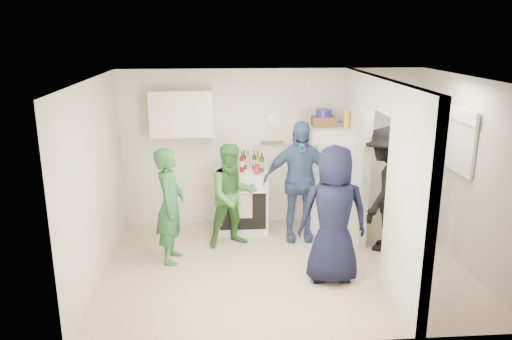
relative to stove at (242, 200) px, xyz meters
The scene contains 37 objects.
floor 1.54m from the stove, 69.79° to the right, with size 4.80×4.80×0.00m, color beige.
wall_back 0.97m from the stove, 33.20° to the left, with size 4.80×4.80×0.00m, color silver.
wall_front 3.20m from the stove, 80.67° to the right, with size 4.80×4.80×0.00m, color silver.
wall_left 2.46m from the stove, 144.14° to the right, with size 3.40×3.40×0.00m, color silver.
wall_right 3.30m from the stove, 25.25° to the right, with size 3.40×3.40×0.00m, color silver.
ceiling 2.49m from the stove, 69.79° to the right, with size 4.80×4.80×0.00m, color white.
partition_pier_back 1.89m from the stove, ahead, with size 0.12×1.20×2.50m, color silver.
partition_pier_front 3.10m from the stove, 55.39° to the right, with size 0.12×1.20×2.50m, color silver.
partition_header 2.84m from the stove, 38.79° to the right, with size 0.12×1.00×0.40m, color silver.
stove is the anchor object (origin of this frame).
upper_cabinet 1.64m from the stove, behind, with size 0.95×0.34×0.70m, color silver.
fridge 1.41m from the stove, ahead, with size 0.68×0.66×1.65m, color silver.
wicker_basket 1.77m from the stove, ahead, with size 0.35×0.25×0.15m, color brown.
blue_bowl 1.86m from the stove, ahead, with size 0.24×0.24×0.11m, color #1E1593.
yellow_cup_stack_top 2.05m from the stove, ahead, with size 0.09×0.09×0.25m, color #FFA715.
wall_clock 1.37m from the stove, 29.21° to the left, with size 0.22×0.22×0.03m, color white.
spice_shelf 1.04m from the stove, 29.04° to the left, with size 0.35×0.08×0.03m, color olive.
nook_window 3.32m from the stove, 22.08° to the right, with size 0.03×0.70×0.80m, color black.
nook_window_frame 3.31m from the stove, 22.18° to the right, with size 0.04×0.76×0.86m, color white.
nook_valance 3.43m from the stove, 22.36° to the right, with size 0.04×0.82×0.18m, color white.
yellow_cup_stack_stove 0.66m from the stove, 118.61° to the right, with size 0.09×0.09×0.25m, color yellow.
red_cup 0.62m from the stove, 42.27° to the right, with size 0.09×0.09×0.12m, color red.
person_green_left 1.48m from the stove, 134.28° to the right, with size 0.58×0.38×1.59m, color #2A6936.
person_green_center 0.66m from the stove, 104.97° to the right, with size 0.74×0.58×1.52m, color #3B7C36.
person_denim 1.02m from the stove, 27.25° to the right, with size 1.06×0.44×1.82m, color #3A567F.
person_navy 2.08m from the stove, 59.05° to the right, with size 0.86×0.56×1.75m, color black.
person_nook 2.21m from the stove, 23.43° to the right, with size 1.16×0.67×1.80m, color black.
bottle_a 0.71m from the stove, 156.98° to the left, with size 0.07×0.07×0.32m, color brown.
bottle_b 0.64m from the stove, 154.22° to the right, with size 0.07×0.07×0.24m, color #214416.
bottle_c 0.65m from the stove, 112.82° to the left, with size 0.06×0.06×0.30m, color silver.
bottle_d 0.64m from the stove, 88.53° to the right, with size 0.07×0.07×0.32m, color #601310.
bottle_e 0.65m from the stove, 55.69° to the left, with size 0.06×0.06×0.28m, color #AEB5C0.
bottle_f 0.67m from the stove, ahead, with size 0.06×0.06×0.32m, color #173513.
bottle_g 0.69m from the stove, 26.00° to the left, with size 0.06×0.06×0.28m, color olive.
bottle_h 0.69m from the stove, 156.31° to the right, with size 0.07×0.07×0.26m, color #9C9EA7.
bottle_i 0.64m from the stove, 64.93° to the left, with size 0.08×0.08×0.30m, color #5A180F.
bottle_j 0.71m from the stove, 14.81° to the right, with size 0.08×0.08×0.30m, color #1C5225.
Camera 1 is at (-0.84, -6.05, 3.08)m, focal length 35.00 mm.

